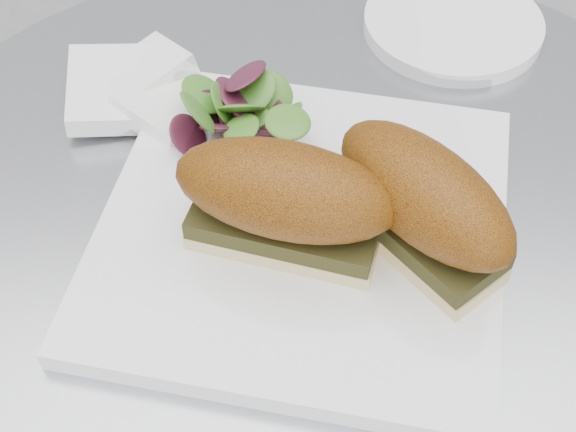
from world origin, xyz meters
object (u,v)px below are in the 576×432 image
plate (302,227)px  sandwich_left (285,199)px  sandwich_right (423,202)px  saucer (453,24)px

plate → sandwich_left: 0.05m
sandwich_right → plate: bearing=-144.3°
plate → saucer: 0.27m
plate → sandwich_right: bearing=-14.1°
sandwich_right → sandwich_left: bearing=-130.2°
sandwich_left → sandwich_right: (0.09, -0.00, 0.00)m
sandwich_left → sandwich_right: size_ratio=1.06×
sandwich_left → saucer: sandwich_left is taller
plate → saucer: bearing=61.1°
sandwich_left → sandwich_right: same height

